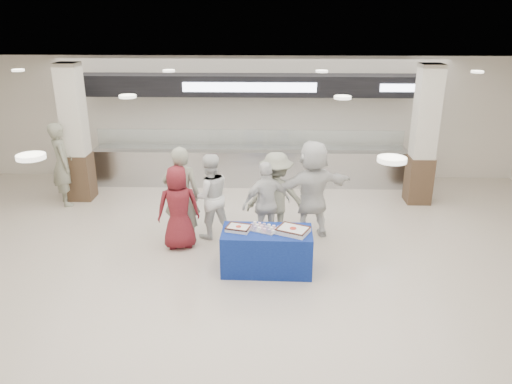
{
  "coord_description": "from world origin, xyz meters",
  "views": [
    {
      "loc": [
        0.49,
        -6.95,
        4.34
      ],
      "look_at": [
        0.26,
        1.6,
        1.16
      ],
      "focal_mm": 35.0,
      "sensor_mm": 36.0,
      "label": 1
    }
  ],
  "objects_px": {
    "chef_tall": "(210,196)",
    "soldier_b": "(276,196)",
    "chef_short": "(266,204)",
    "soldier_bg": "(62,164)",
    "sheet_cake_right": "(293,230)",
    "civilian_white": "(312,190)",
    "sheet_cake_left": "(239,228)",
    "cupcake_tray": "(264,228)",
    "display_table": "(267,251)",
    "civilian_maroon": "(178,207)",
    "soldier_a": "(181,196)"
  },
  "relations": [
    {
      "from": "civilian_white",
      "to": "soldier_bg",
      "type": "bearing_deg",
      "value": -37.84
    },
    {
      "from": "sheet_cake_right",
      "to": "chef_short",
      "type": "height_order",
      "value": "chef_short"
    },
    {
      "from": "soldier_a",
      "to": "chef_tall",
      "type": "bearing_deg",
      "value": -153.44
    },
    {
      "from": "sheet_cake_right",
      "to": "soldier_b",
      "type": "relative_size",
      "value": 0.35
    },
    {
      "from": "display_table",
      "to": "chef_tall",
      "type": "distance_m",
      "value": 1.83
    },
    {
      "from": "display_table",
      "to": "soldier_bg",
      "type": "xyz_separation_m",
      "value": [
        -4.72,
        3.03,
        0.59
      ]
    },
    {
      "from": "chef_tall",
      "to": "soldier_b",
      "type": "relative_size",
      "value": 0.97
    },
    {
      "from": "display_table",
      "to": "cupcake_tray",
      "type": "bearing_deg",
      "value": 135.16
    },
    {
      "from": "soldier_a",
      "to": "soldier_bg",
      "type": "height_order",
      "value": "soldier_bg"
    },
    {
      "from": "display_table",
      "to": "sheet_cake_left",
      "type": "distance_m",
      "value": 0.64
    },
    {
      "from": "sheet_cake_left",
      "to": "sheet_cake_right",
      "type": "relative_size",
      "value": 0.74
    },
    {
      "from": "soldier_a",
      "to": "chef_tall",
      "type": "relative_size",
      "value": 1.12
    },
    {
      "from": "cupcake_tray",
      "to": "soldier_bg",
      "type": "bearing_deg",
      "value": 147.47
    },
    {
      "from": "chef_tall",
      "to": "sheet_cake_left",
      "type": "bearing_deg",
      "value": 93.59
    },
    {
      "from": "cupcake_tray",
      "to": "chef_tall",
      "type": "xyz_separation_m",
      "value": [
        -1.09,
        1.31,
        0.07
      ]
    },
    {
      "from": "sheet_cake_right",
      "to": "cupcake_tray",
      "type": "bearing_deg",
      "value": 167.47
    },
    {
      "from": "cupcake_tray",
      "to": "soldier_b",
      "type": "height_order",
      "value": "soldier_b"
    },
    {
      "from": "cupcake_tray",
      "to": "display_table",
      "type": "bearing_deg",
      "value": -46.13
    },
    {
      "from": "chef_tall",
      "to": "civilian_white",
      "type": "height_order",
      "value": "civilian_white"
    },
    {
      "from": "sheet_cake_left",
      "to": "soldier_b",
      "type": "height_order",
      "value": "soldier_b"
    },
    {
      "from": "chef_tall",
      "to": "cupcake_tray",
      "type": "bearing_deg",
      "value": 107.42
    },
    {
      "from": "civilian_maroon",
      "to": "soldier_a",
      "type": "relative_size",
      "value": 0.84
    },
    {
      "from": "soldier_bg",
      "to": "civilian_white",
      "type": "bearing_deg",
      "value": -136.54
    },
    {
      "from": "sheet_cake_left",
      "to": "display_table",
      "type": "bearing_deg",
      "value": -3.2
    },
    {
      "from": "sheet_cake_right",
      "to": "soldier_b",
      "type": "xyz_separation_m",
      "value": [
        -0.28,
        1.38,
        0.08
      ]
    },
    {
      "from": "sheet_cake_left",
      "to": "chef_short",
      "type": "bearing_deg",
      "value": 65.57
    },
    {
      "from": "sheet_cake_left",
      "to": "chef_tall",
      "type": "bearing_deg",
      "value": 115.97
    },
    {
      "from": "cupcake_tray",
      "to": "soldier_a",
      "type": "height_order",
      "value": "soldier_a"
    },
    {
      "from": "sheet_cake_right",
      "to": "civilian_maroon",
      "type": "relative_size",
      "value": 0.38
    },
    {
      "from": "soldier_b",
      "to": "chef_short",
      "type": "bearing_deg",
      "value": 52.88
    },
    {
      "from": "chef_short",
      "to": "soldier_bg",
      "type": "xyz_separation_m",
      "value": [
        -4.7,
        1.97,
        0.14
      ]
    },
    {
      "from": "civilian_maroon",
      "to": "civilian_white",
      "type": "height_order",
      "value": "civilian_white"
    },
    {
      "from": "chef_tall",
      "to": "chef_short",
      "type": "relative_size",
      "value": 1.03
    },
    {
      "from": "cupcake_tray",
      "to": "sheet_cake_right",
      "type": "bearing_deg",
      "value": -12.53
    },
    {
      "from": "chef_tall",
      "to": "chef_short",
      "type": "bearing_deg",
      "value": 142.88
    },
    {
      "from": "sheet_cake_left",
      "to": "sheet_cake_right",
      "type": "height_order",
      "value": "sheet_cake_right"
    },
    {
      "from": "display_table",
      "to": "chef_short",
      "type": "xyz_separation_m",
      "value": [
        -0.02,
        1.06,
        0.46
      ]
    },
    {
      "from": "soldier_b",
      "to": "cupcake_tray",
      "type": "bearing_deg",
      "value": 78.75
    },
    {
      "from": "sheet_cake_right",
      "to": "civilian_white",
      "type": "height_order",
      "value": "civilian_white"
    },
    {
      "from": "display_table",
      "to": "civilian_white",
      "type": "distance_m",
      "value": 1.79
    },
    {
      "from": "cupcake_tray",
      "to": "chef_short",
      "type": "height_order",
      "value": "chef_short"
    },
    {
      "from": "display_table",
      "to": "civilian_maroon",
      "type": "xyz_separation_m",
      "value": [
        -1.67,
        0.86,
        0.44
      ]
    },
    {
      "from": "display_table",
      "to": "soldier_a",
      "type": "distance_m",
      "value": 2.06
    },
    {
      "from": "chef_tall",
      "to": "soldier_b",
      "type": "distance_m",
      "value": 1.3
    },
    {
      "from": "soldier_a",
      "to": "chef_short",
      "type": "bearing_deg",
      "value": 178.28
    },
    {
      "from": "civilian_white",
      "to": "chef_tall",
      "type": "bearing_deg",
      "value": -19.77
    },
    {
      "from": "sheet_cake_left",
      "to": "cupcake_tray",
      "type": "relative_size",
      "value": 0.83
    },
    {
      "from": "cupcake_tray",
      "to": "chef_tall",
      "type": "bearing_deg",
      "value": 129.8
    },
    {
      "from": "cupcake_tray",
      "to": "soldier_b",
      "type": "bearing_deg",
      "value": 80.64
    },
    {
      "from": "display_table",
      "to": "soldier_bg",
      "type": "height_order",
      "value": "soldier_bg"
    }
  ]
}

